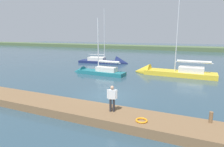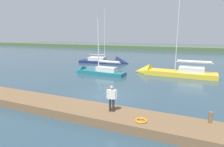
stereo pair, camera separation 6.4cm
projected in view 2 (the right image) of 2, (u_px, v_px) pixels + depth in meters
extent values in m
plane|color=#2D4756|center=(107.00, 96.00, 16.44)|extent=(200.00, 200.00, 0.00)
cube|color=#4C603D|center=(176.00, 50.00, 64.16)|extent=(180.00, 8.00, 2.40)
cube|color=brown|center=(79.00, 110.00, 12.59)|extent=(22.01, 2.43, 0.53)
cylinder|color=brown|center=(211.00, 117.00, 10.15)|extent=(0.19, 0.19, 0.60)
torus|color=orange|center=(141.00, 120.00, 10.36)|extent=(0.66, 0.66, 0.10)
cube|color=gold|center=(180.00, 75.00, 24.15)|extent=(8.58, 2.51, 0.92)
cone|color=gold|center=(142.00, 72.00, 26.20)|extent=(2.11, 2.34, 2.28)
cube|color=silver|center=(192.00, 70.00, 23.42)|extent=(2.91, 1.68, 0.65)
cylinder|color=silver|center=(178.00, 28.00, 23.24)|extent=(0.10, 0.10, 10.68)
cylinder|color=silver|center=(194.00, 63.00, 23.16)|extent=(4.27, 0.19, 0.08)
cylinder|color=silver|center=(194.00, 62.00, 23.14)|extent=(3.85, 0.38, 0.28)
cube|color=navy|center=(100.00, 62.00, 35.29)|extent=(7.63, 3.46, 0.70)
cone|color=navy|center=(123.00, 63.00, 34.14)|extent=(2.51, 2.72, 2.43)
cube|color=silver|center=(97.00, 59.00, 35.30)|extent=(3.19, 2.30, 0.61)
cylinder|color=silver|center=(105.00, 35.00, 34.05)|extent=(0.10, 0.10, 9.06)
cylinder|color=silver|center=(97.00, 54.00, 35.15)|extent=(3.03, 0.51, 0.08)
cube|color=#1E6B75|center=(101.00, 74.00, 25.07)|extent=(6.50, 2.06, 0.93)
cone|color=#1E6B75|center=(79.00, 72.00, 26.70)|extent=(1.63, 1.79, 1.71)
cube|color=silver|center=(107.00, 69.00, 24.56)|extent=(2.72, 1.29, 0.59)
cylinder|color=silver|center=(98.00, 45.00, 24.49)|extent=(0.13, 0.13, 6.67)
cylinder|color=silver|center=(109.00, 63.00, 24.22)|extent=(3.14, 0.28, 0.10)
cylinder|color=silver|center=(109.00, 62.00, 24.20)|extent=(2.84, 0.42, 0.27)
cylinder|color=#28282D|center=(113.00, 105.00, 11.62)|extent=(0.14, 0.14, 0.80)
cylinder|color=#28282D|center=(110.00, 105.00, 11.63)|extent=(0.14, 0.14, 0.80)
cube|color=white|center=(112.00, 94.00, 11.49)|extent=(0.48, 0.35, 0.57)
sphere|color=tan|center=(112.00, 88.00, 11.40)|extent=(0.22, 0.22, 0.22)
cylinder|color=white|center=(116.00, 94.00, 11.46)|extent=(0.09, 0.09, 0.54)
cylinder|color=white|center=(107.00, 94.00, 11.51)|extent=(0.09, 0.09, 0.54)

